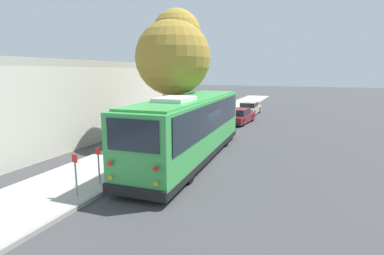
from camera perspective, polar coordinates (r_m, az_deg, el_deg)
name	(u,v)px	position (r m, az deg, el deg)	size (l,w,h in m)	color
ground_plane	(200,159)	(15.34, 1.56, -6.04)	(160.00, 160.00, 0.00)	#3D3D3F
sidewalk_slab	(139,151)	(16.85, -10.03, -4.41)	(80.00, 3.52, 0.15)	#A3A099
curb_strip	(169,154)	(15.99, -4.41, -5.10)	(80.00, 0.14, 0.15)	gray
shuttle_bus	(191,125)	(14.93, -0.28, 0.48)	(11.48, 3.02, 3.32)	green
parked_sedan_maroon	(239,116)	(26.12, 8.94, 2.11)	(4.61, 2.10, 1.26)	maroon
parked_sedan_tan	(249,109)	(31.70, 10.84, 3.56)	(4.66, 1.84, 1.28)	tan
street_tree	(174,53)	(18.20, -3.50, 13.98)	(4.42, 4.42, 7.91)	brown
sign_post_near	(76,175)	(11.12, -21.26, -8.39)	(0.06, 0.22, 1.49)	gray
sign_post_far	(99,165)	(11.98, -17.34, -6.87)	(0.06, 0.22, 1.45)	gray
fire_hydrant	(208,122)	(22.92, 3.10, 0.96)	(0.22, 0.22, 0.81)	gold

